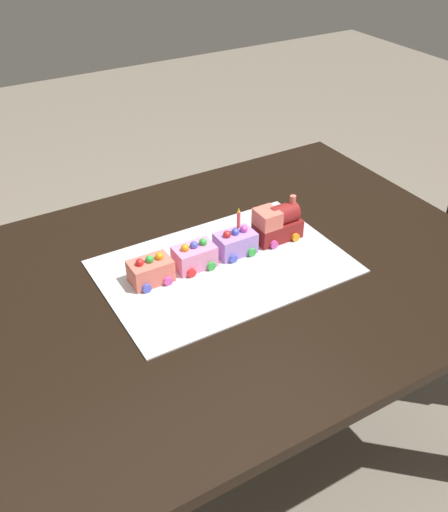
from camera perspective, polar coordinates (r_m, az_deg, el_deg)
name	(u,v)px	position (r m, az deg, el deg)	size (l,w,h in m)	color
ground_plane	(222,458)	(1.95, -0.18, -19.39)	(8.00, 8.00, 0.00)	gray
dining_table	(222,306)	(1.48, -0.22, -4.97)	(1.40, 1.00, 0.74)	black
cake_board	(224,267)	(1.43, 0.00, -1.05)	(0.60, 0.40, 0.00)	silver
cake_locomotive	(277,223)	(1.51, 5.32, 3.26)	(0.14, 0.08, 0.12)	maroon
cake_car_flatbed_lavender	(235,243)	(1.46, 1.13, 1.34)	(0.10, 0.08, 0.07)	#AD84E0
cake_car_hopper_bubblegum	(194,256)	(1.41, -2.95, -0.01)	(0.10, 0.08, 0.07)	pink
cake_car_gondola_coral	(151,271)	(1.37, -7.30, -1.45)	(0.10, 0.08, 0.07)	#F27260
birthday_candle	(239,218)	(1.43, 1.46, 3.78)	(0.01, 0.01, 0.06)	#F24C59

